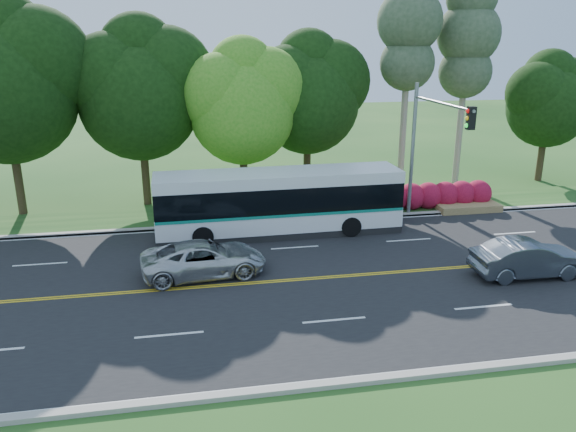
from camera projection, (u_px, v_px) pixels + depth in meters
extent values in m
plane|color=#1F4B19|center=(324.00, 278.00, 22.43)|extent=(120.00, 120.00, 0.00)
cube|color=black|center=(324.00, 278.00, 22.43)|extent=(60.00, 14.00, 0.02)
cube|color=#A39E93|center=(291.00, 221.00, 29.11)|extent=(60.00, 0.30, 0.15)
cube|color=#A39E93|center=(385.00, 378.00, 15.71)|extent=(60.00, 0.30, 0.15)
cube|color=#1F4B19|center=(285.00, 211.00, 30.85)|extent=(60.00, 4.00, 0.10)
cube|color=gold|center=(324.00, 278.00, 22.35)|extent=(57.00, 0.10, 0.00)
cube|color=gold|center=(323.00, 277.00, 22.50)|extent=(57.00, 0.10, 0.00)
cube|color=silver|center=(169.00, 335.00, 18.12)|extent=(2.20, 0.12, 0.00)
cube|color=silver|center=(334.00, 320.00, 19.06)|extent=(2.20, 0.12, 0.00)
cube|color=silver|center=(483.00, 307.00, 20.00)|extent=(2.20, 0.12, 0.00)
cube|color=silver|center=(40.00, 264.00, 23.73)|extent=(2.20, 0.12, 0.00)
cube|color=silver|center=(172.00, 255.00, 24.68)|extent=(2.20, 0.12, 0.00)
cube|color=silver|center=(295.00, 247.00, 25.62)|extent=(2.20, 0.12, 0.00)
cube|color=silver|center=(409.00, 240.00, 26.56)|extent=(2.20, 0.12, 0.00)
cube|color=silver|center=(515.00, 233.00, 27.50)|extent=(2.20, 0.12, 0.00)
cube|color=silver|center=(292.00, 224.00, 28.84)|extent=(57.00, 0.12, 0.00)
cube|color=silver|center=(381.00, 374.00, 16.01)|extent=(57.00, 0.12, 0.00)
cylinder|color=#2E2214|center=(18.00, 179.00, 29.74)|extent=(0.44, 0.44, 3.96)
sphere|color=black|center=(5.00, 93.00, 28.36)|extent=(7.20, 7.20, 7.20)
sphere|color=black|center=(37.00, 63.00, 28.48)|extent=(5.76, 5.76, 5.76)
sphere|color=black|center=(1.00, 37.00, 27.93)|extent=(4.68, 4.68, 4.68)
cylinder|color=#2E2214|center=(146.00, 173.00, 31.84)|extent=(0.44, 0.44, 3.60)
sphere|color=black|center=(140.00, 100.00, 30.59)|extent=(6.60, 6.60, 6.60)
sphere|color=black|center=(166.00, 74.00, 30.72)|extent=(5.28, 5.28, 5.28)
sphere|color=black|center=(112.00, 79.00, 29.82)|extent=(4.95, 4.95, 4.95)
sphere|color=black|center=(138.00, 53.00, 30.22)|extent=(4.29, 4.29, 4.29)
cylinder|color=#2E2214|center=(244.00, 176.00, 31.90)|extent=(0.44, 0.44, 3.24)
sphere|color=#36871B|center=(242.00, 112.00, 30.78)|extent=(5.80, 5.80, 5.80)
sphere|color=#36871B|center=(265.00, 89.00, 30.94)|extent=(4.64, 4.64, 4.64)
sphere|color=#36871B|center=(221.00, 94.00, 30.09)|extent=(4.35, 4.35, 4.35)
sphere|color=#36871B|center=(242.00, 71.00, 30.51)|extent=(3.77, 3.77, 3.77)
cylinder|color=#2E2214|center=(307.00, 166.00, 33.96)|extent=(0.44, 0.44, 3.42)
sphere|color=black|center=(308.00, 103.00, 32.80)|extent=(6.00, 6.00, 6.00)
sphere|color=black|center=(329.00, 81.00, 32.94)|extent=(4.80, 4.80, 4.80)
sphere|color=black|center=(288.00, 85.00, 32.09)|extent=(4.50, 4.50, 4.50)
sphere|color=black|center=(308.00, 63.00, 32.50)|extent=(3.90, 3.90, 3.90)
cylinder|color=#9D937F|center=(404.00, 111.00, 34.01)|extent=(0.40, 0.40, 9.80)
sphere|color=#354B2F|center=(407.00, 63.00, 33.16)|extent=(3.23, 3.23, 3.23)
sphere|color=#354B2F|center=(410.00, 21.00, 32.43)|extent=(3.80, 3.80, 3.80)
cylinder|color=#9D937F|center=(461.00, 114.00, 35.27)|extent=(0.40, 0.40, 9.10)
sphere|color=#354B2F|center=(465.00, 72.00, 34.48)|extent=(3.23, 3.23, 3.23)
sphere|color=#354B2F|center=(469.00, 34.00, 33.81)|extent=(3.80, 3.80, 3.80)
cylinder|color=#2E2214|center=(541.00, 158.00, 37.22)|extent=(0.44, 0.44, 3.06)
sphere|color=black|center=(548.00, 107.00, 36.20)|extent=(5.20, 5.20, 5.20)
sphere|color=black|center=(564.00, 90.00, 36.36)|extent=(4.16, 4.16, 4.16)
sphere|color=black|center=(537.00, 93.00, 35.56)|extent=(3.90, 3.90, 3.90)
sphere|color=black|center=(550.00, 75.00, 36.00)|extent=(3.38, 3.38, 3.38)
sphere|color=maroon|center=(342.00, 200.00, 30.40)|extent=(1.50, 1.50, 1.50)
sphere|color=maroon|center=(359.00, 199.00, 30.57)|extent=(1.50, 1.50, 1.50)
sphere|color=maroon|center=(377.00, 198.00, 30.74)|extent=(1.50, 1.50, 1.50)
sphere|color=maroon|center=(394.00, 197.00, 30.91)|extent=(1.50, 1.50, 1.50)
sphere|color=maroon|center=(411.00, 197.00, 31.08)|extent=(1.50, 1.50, 1.50)
sphere|color=maroon|center=(428.00, 196.00, 31.25)|extent=(1.50, 1.50, 1.50)
sphere|color=maroon|center=(445.00, 195.00, 31.42)|extent=(1.50, 1.50, 1.50)
sphere|color=maroon|center=(462.00, 194.00, 31.59)|extent=(1.50, 1.50, 1.50)
sphere|color=maroon|center=(478.00, 193.00, 31.77)|extent=(1.50, 1.50, 1.50)
cube|color=olive|center=(467.00, 207.00, 31.01)|extent=(3.50, 1.40, 0.40)
cylinder|color=gray|center=(412.00, 151.00, 29.31)|extent=(0.20, 0.20, 7.00)
cylinder|color=gray|center=(442.00, 103.00, 25.65)|extent=(0.14, 6.00, 0.14)
cube|color=black|center=(471.00, 118.00, 23.12)|extent=(0.32, 0.28, 0.95)
sphere|color=red|center=(468.00, 111.00, 23.00)|extent=(0.18, 0.18, 0.18)
sphere|color=yellow|center=(467.00, 118.00, 23.09)|extent=(0.18, 0.18, 0.18)
sphere|color=#19D833|center=(467.00, 126.00, 23.18)|extent=(0.18, 0.18, 0.18)
cube|color=white|center=(279.00, 217.00, 27.28)|extent=(11.80, 2.72, 0.97)
cube|color=black|center=(279.00, 195.00, 26.95)|extent=(11.74, 2.76, 1.21)
cube|color=white|center=(279.00, 177.00, 26.68)|extent=(11.80, 2.72, 0.55)
cube|color=#0D7C66|center=(279.00, 208.00, 27.15)|extent=(11.75, 2.77, 0.14)
cube|color=black|center=(154.00, 200.00, 25.81)|extent=(0.10, 2.30, 1.67)
cube|color=#19E54C|center=(153.00, 180.00, 25.53)|extent=(0.08, 1.50, 0.22)
cube|color=black|center=(279.00, 229.00, 27.48)|extent=(11.80, 2.62, 0.34)
cylinder|color=black|center=(203.00, 237.00, 25.58)|extent=(0.98, 0.29, 0.98)
cylinder|color=black|center=(200.00, 221.00, 27.77)|extent=(0.98, 0.29, 0.98)
cylinder|color=black|center=(351.00, 227.00, 26.91)|extent=(0.98, 0.29, 0.98)
cylinder|color=black|center=(337.00, 212.00, 29.10)|extent=(0.98, 0.29, 0.98)
imported|color=#525964|center=(529.00, 258.00, 22.38)|extent=(4.55, 1.67, 1.49)
imported|color=silver|center=(204.00, 259.00, 22.49)|extent=(5.19, 2.81, 1.38)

